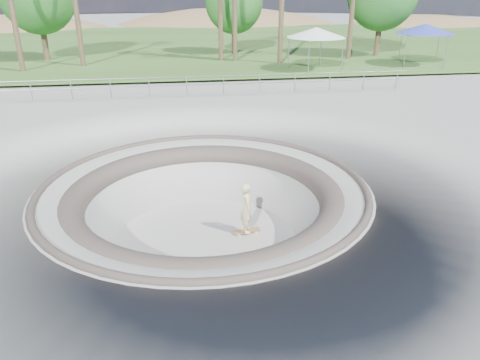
% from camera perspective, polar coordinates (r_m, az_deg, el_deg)
% --- Properties ---
extents(ground, '(180.00, 180.00, 0.00)m').
position_cam_1_polar(ground, '(14.58, -4.46, -0.87)').
color(ground, gray).
rests_on(ground, ground).
extents(skate_bowl, '(14.00, 14.00, 4.10)m').
position_cam_1_polar(skate_bowl, '(15.41, -4.25, -7.09)').
color(skate_bowl, gray).
rests_on(skate_bowl, ground).
extents(grass_strip, '(180.00, 36.00, 0.12)m').
position_cam_1_polar(grass_strip, '(47.64, -7.63, 16.11)').
color(grass_strip, '#2F5522').
rests_on(grass_strip, ground).
extents(distant_hills, '(103.20, 45.00, 28.60)m').
position_cam_1_polar(distant_hills, '(71.79, -4.68, 12.72)').
color(distant_hills, olive).
rests_on(distant_hills, ground).
extents(safety_railing, '(25.00, 0.06, 1.03)m').
position_cam_1_polar(safety_railing, '(25.84, -6.52, 11.36)').
color(safety_railing, gray).
rests_on(safety_railing, ground).
extents(skateboard, '(0.94, 0.42, 0.09)m').
position_cam_1_polar(skateboard, '(15.78, 0.82, -6.24)').
color(skateboard, olive).
rests_on(skateboard, ground).
extents(skater, '(0.43, 0.63, 1.71)m').
position_cam_1_polar(skater, '(15.37, 0.84, -3.39)').
color(skater, beige).
rests_on(skater, skateboard).
extents(canopy_white, '(5.31, 5.31, 2.78)m').
position_cam_1_polar(canopy_white, '(32.93, 9.28, 17.31)').
color(canopy_white, gray).
rests_on(canopy_white, ground).
extents(canopy_blue, '(5.34, 5.34, 2.85)m').
position_cam_1_polar(canopy_blue, '(36.93, 21.65, 16.76)').
color(canopy_blue, gray).
rests_on(canopy_blue, ground).
extents(bushy_tree_mid, '(4.68, 4.25, 6.75)m').
position_cam_1_polar(bushy_tree_mid, '(40.33, -0.73, 20.95)').
color(bushy_tree_mid, brown).
rests_on(bushy_tree_mid, ground).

